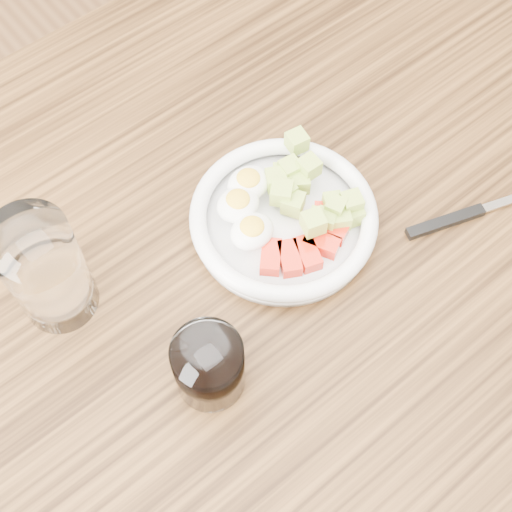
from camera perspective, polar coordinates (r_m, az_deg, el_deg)
The scene contains 6 objects.
ground at distance 1.49m, azimuth 0.56°, elevation -14.70°, with size 4.00×4.00×0.00m, color brown.
dining_table at distance 0.86m, azimuth 0.94°, elevation -4.22°, with size 1.50×0.90×0.77m.
bowl at distance 0.78m, azimuth 2.18°, elevation 3.24°, with size 0.21×0.21×0.05m.
fork at distance 0.83m, azimuth 16.49°, elevation 3.19°, with size 0.19×0.08×0.01m.
water_glass at distance 0.72m, azimuth -16.48°, elevation -1.11°, with size 0.08×0.08×0.14m, color white.
coffee_glass at distance 0.69m, azimuth -3.79°, elevation -8.80°, with size 0.07×0.07×0.08m.
Camera 1 is at (-0.23, -0.26, 1.45)m, focal length 50.00 mm.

